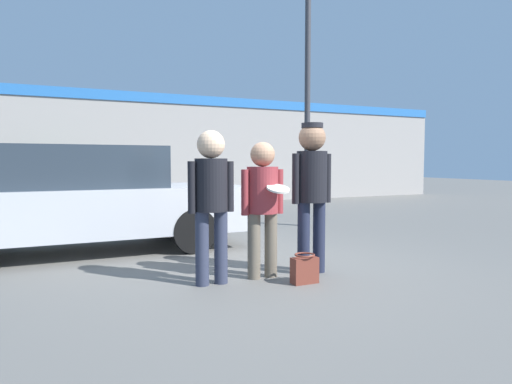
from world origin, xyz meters
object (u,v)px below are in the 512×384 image
at_px(person_middle_with_frisbee, 263,198).
at_px(parked_car_near, 82,200).
at_px(street_lamp, 314,30).
at_px(shrub, 39,188).
at_px(handbag, 305,269).
at_px(person_right, 312,182).
at_px(person_left, 211,193).

relative_size(person_middle_with_frisbee, parked_car_near, 0.33).
height_order(parked_car_near, street_lamp, street_lamp).
distance_m(shrub, handbag, 9.63).
bearing_deg(shrub, street_lamp, -45.17).
bearing_deg(person_middle_with_frisbee, street_lamp, 50.31).
distance_m(parked_car_near, handbag, 3.68).
bearing_deg(person_middle_with_frisbee, person_right, -4.22).
bearing_deg(person_right, person_middle_with_frisbee, 175.78).
distance_m(person_left, handbag, 1.34).
xyz_separation_m(person_left, street_lamp, (3.54, 3.52, 3.08)).
xyz_separation_m(person_middle_with_frisbee, street_lamp, (2.90, 3.49, 3.16)).
bearing_deg(person_right, handbag, -130.59).
height_order(person_left, street_lamp, street_lamp).
bearing_deg(parked_car_near, shrub, 95.44).
bearing_deg(person_right, person_left, 178.85).
xyz_separation_m(parked_car_near, shrub, (-0.60, 6.28, -0.15)).
bearing_deg(handbag, street_lamp, 56.58).
relative_size(person_right, street_lamp, 0.27).
bearing_deg(person_left, handbag, -23.09).
bearing_deg(parked_car_near, person_left, -65.82).
height_order(person_right, parked_car_near, person_right).
bearing_deg(handbag, person_right, 49.41).
distance_m(person_middle_with_frisbee, person_right, 0.66).
bearing_deg(parked_car_near, person_middle_with_frisbee, -54.77).
height_order(person_middle_with_frisbee, street_lamp, street_lamp).
xyz_separation_m(person_right, street_lamp, (2.26, 3.54, 2.98)).
height_order(person_left, person_middle_with_frisbee, person_left).
bearing_deg(parked_car_near, street_lamp, 11.69).
bearing_deg(shrub, person_middle_with_frisbee, -74.87).
xyz_separation_m(shrub, handbag, (2.69, -9.23, -0.49)).
relative_size(person_middle_with_frisbee, shrub, 1.22).
bearing_deg(shrub, parked_car_near, -84.56).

